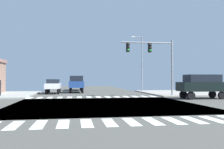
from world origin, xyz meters
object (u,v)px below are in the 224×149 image
object	(u,v)px
traffic_signal_mast	(153,54)
pickup_leading_2	(76,83)
suv_crossing_1	(202,84)
street_lamp	(140,59)
pickup_queued_1	(76,83)
sedan_nearside_1	(53,85)

from	to	relation	value
traffic_signal_mast	pickup_leading_2	distance (m)	12.44
traffic_signal_mast	suv_crossing_1	bearing A→B (deg)	-43.68
street_lamp	pickup_leading_2	distance (m)	10.27
pickup_queued_1	sedan_nearside_1	bearing A→B (deg)	70.42
pickup_queued_1	pickup_leading_2	world-z (taller)	same
traffic_signal_mast	pickup_queued_1	size ratio (longest dim) A/B	1.23
suv_crossing_1	pickup_leading_2	distance (m)	17.18
traffic_signal_mast	pickup_leading_2	world-z (taller)	traffic_signal_mast
street_lamp	sedan_nearside_1	xyz separation A→B (m)	(-12.55, -2.65, -3.87)
street_lamp	pickup_leading_2	size ratio (longest dim) A/B	1.64
sedan_nearside_1	pickup_leading_2	world-z (taller)	pickup_leading_2
traffic_signal_mast	sedan_nearside_1	xyz separation A→B (m)	(-11.20, 6.92, -3.50)
traffic_signal_mast	pickup_leading_2	xyz separation A→B (m)	(-8.20, 8.75, -3.33)
sedan_nearside_1	suv_crossing_1	xyz separation A→B (m)	(14.95, -10.51, 0.28)
sedan_nearside_1	pickup_queued_1	distance (m)	8.95
sedan_nearside_1	pickup_leading_2	bearing A→B (deg)	-148.60
suv_crossing_1	pickup_leading_2	bearing A→B (deg)	-135.91
street_lamp	pickup_queued_1	size ratio (longest dim) A/B	1.64
sedan_nearside_1	pickup_leading_2	distance (m)	3.52
street_lamp	pickup_leading_2	xyz separation A→B (m)	(-9.55, -0.82, -3.69)
sedan_nearside_1	pickup_queued_1	world-z (taller)	pickup_queued_1
pickup_queued_1	pickup_leading_2	size ratio (longest dim) A/B	1.00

